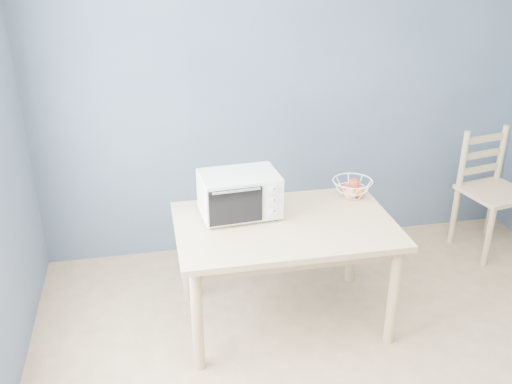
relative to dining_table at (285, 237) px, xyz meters
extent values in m
cube|color=slate|center=(0.31, 1.09, 0.65)|extent=(4.00, 0.01, 2.60)
cube|color=#DDB384|center=(0.00, 0.00, 0.08)|extent=(1.40, 0.90, 0.04)
cylinder|color=#DDB384|center=(-0.62, -0.37, -0.29)|extent=(0.07, 0.07, 0.71)
cylinder|color=#DDB384|center=(0.62, -0.37, -0.29)|extent=(0.07, 0.07, 0.71)
cylinder|color=#DDB384|center=(-0.62, 0.37, -0.29)|extent=(0.07, 0.07, 0.71)
cylinder|color=#DDB384|center=(0.62, 0.37, -0.29)|extent=(0.07, 0.07, 0.71)
cube|color=silver|center=(-0.27, 0.17, 0.26)|extent=(0.52, 0.37, 0.28)
cube|color=black|center=(-0.33, 0.16, 0.25)|extent=(0.34, 0.31, 0.22)
cube|color=black|center=(-0.32, -0.01, 0.25)|extent=(0.34, 0.04, 0.23)
cylinder|color=silver|center=(-0.32, -0.03, 0.37)|extent=(0.30, 0.04, 0.02)
cube|color=silver|center=(-0.08, 0.02, 0.26)|extent=(0.14, 0.02, 0.26)
cylinder|color=black|center=(-0.47, 0.02, 0.11)|extent=(0.03, 0.03, 0.02)
cylinder|color=black|center=(-0.05, 0.05, 0.11)|extent=(0.03, 0.03, 0.02)
cylinder|color=black|center=(-0.49, 0.28, 0.11)|extent=(0.03, 0.03, 0.02)
cylinder|color=black|center=(-0.07, 0.31, 0.11)|extent=(0.03, 0.03, 0.02)
cylinder|color=silver|center=(-0.08, 0.00, 0.33)|extent=(0.05, 0.02, 0.05)
cylinder|color=silver|center=(-0.08, 0.00, 0.26)|extent=(0.05, 0.02, 0.05)
cylinder|color=silver|center=(-0.08, 0.00, 0.18)|extent=(0.05, 0.02, 0.05)
torus|color=white|center=(0.55, 0.28, 0.23)|extent=(0.31, 0.31, 0.01)
torus|color=white|center=(0.55, 0.28, 0.17)|extent=(0.24, 0.24, 0.01)
torus|color=white|center=(0.55, 0.28, 0.11)|extent=(0.14, 0.14, 0.01)
sphere|color=red|center=(0.51, 0.29, 0.15)|extent=(0.09, 0.09, 0.09)
sphere|color=orange|center=(0.59, 0.26, 0.15)|extent=(0.08, 0.08, 0.08)
sphere|color=#F5B65F|center=(0.56, 0.34, 0.15)|extent=(0.08, 0.08, 0.08)
sphere|color=red|center=(0.56, 0.28, 0.20)|extent=(0.08, 0.08, 0.08)
sphere|color=#F5B65F|center=(0.52, 0.24, 0.15)|extent=(0.08, 0.08, 0.08)
cube|color=#DDB384|center=(1.91, 0.60, -0.13)|extent=(0.55, 0.55, 0.03)
cylinder|color=#DDB384|center=(1.75, 0.36, -0.40)|extent=(0.05, 0.05, 0.50)
cylinder|color=#DDB384|center=(1.68, 0.76, -0.40)|extent=(0.05, 0.05, 0.50)
cylinder|color=#DDB384|center=(2.07, 0.83, -0.40)|extent=(0.05, 0.05, 0.50)
cylinder|color=#DDB384|center=(1.68, 0.76, 0.10)|extent=(0.05, 0.05, 0.50)
cylinder|color=#DDB384|center=(2.07, 0.83, 0.10)|extent=(0.05, 0.05, 0.50)
cube|color=#DDB384|center=(1.87, 0.79, 0.00)|extent=(0.40, 0.10, 0.06)
cube|color=#DDB384|center=(1.87, 0.79, 0.13)|extent=(0.40, 0.10, 0.06)
cube|color=#DDB384|center=(1.87, 0.79, 0.27)|extent=(0.40, 0.10, 0.06)
camera|label=1|loc=(-0.82, -3.13, 1.81)|focal=40.00mm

